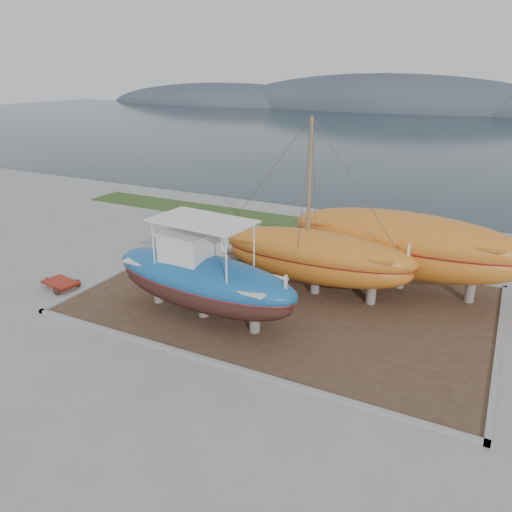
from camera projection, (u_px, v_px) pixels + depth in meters
The scene contains 11 objects.
ground at pixel (244, 339), 20.02m from camera, with size 140.00×140.00×0.00m, color gray.
dirt_patch at pixel (285, 300), 23.34m from camera, with size 18.00×12.00×0.06m, color #422D1E.
curb_frame at pixel (285, 299), 23.32m from camera, with size 18.60×12.60×0.15m, color gray, non-canonical shape.
grass_strip at pixel (356, 232), 32.90m from camera, with size 44.00×3.00×0.08m, color #284219.
sea at pixel (457, 137), 78.24m from camera, with size 260.00×100.00×0.04m, color #16272C, non-canonical shape.
mountain_ridge at pixel (484, 112), 123.99m from camera, with size 200.00×36.00×20.00m, color #333D49, non-canonical shape.
blue_caique at pixel (202, 269), 21.03m from camera, with size 9.10×2.84×4.37m, color #185799, non-canonical shape.
white_dinghy at pixel (216, 252), 27.32m from camera, with size 4.65×1.74×1.40m, color silver, non-canonical shape.
orange_sailboat at pixel (318, 210), 22.59m from camera, with size 9.36×2.76×8.21m, color #C0691D, non-canonical shape.
orange_bare_hull at pixel (402, 252), 23.98m from camera, with size 11.22×3.36×3.68m, color #C0691D, non-canonical shape.
red_trailer at pixel (61, 285), 24.58m from camera, with size 2.58×1.29×0.37m, color maroon, non-canonical shape.
Camera 1 is at (8.45, -15.39, 10.19)m, focal length 35.00 mm.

